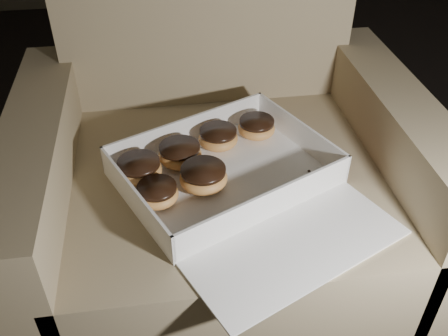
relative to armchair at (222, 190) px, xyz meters
name	(u,v)px	position (x,y,z in m)	size (l,w,h in m)	color
floor	(415,256)	(0.58, -0.03, -0.30)	(4.50, 4.50, 0.00)	black
armchair	(222,190)	(0.00, 0.00, 0.00)	(0.92, 0.78, 0.96)	#9E8864
bakery_box	(237,184)	(0.01, -0.15, 0.14)	(0.59, 0.63, 0.07)	white
donut_a	(157,193)	(-0.16, -0.17, 0.16)	(0.09, 0.09, 0.04)	#DE9E4D
donut_b	(139,170)	(-0.19, -0.09, 0.16)	(0.10, 0.10, 0.05)	#DE9E4D
donut_c	(180,154)	(-0.10, -0.05, 0.16)	(0.10, 0.10, 0.05)	#DE9E4D
donut_d	(218,137)	(-0.01, 0.00, 0.16)	(0.09, 0.09, 0.05)	#DE9E4D
donut_e	(203,177)	(-0.06, -0.14, 0.16)	(0.10, 0.10, 0.05)	#DE9E4D
donut_f	(257,127)	(0.09, 0.03, 0.16)	(0.09, 0.09, 0.04)	#DE9E4D
crumb_a	(253,202)	(0.04, -0.20, 0.14)	(0.01, 0.01, 0.00)	black
crumb_b	(247,205)	(0.02, -0.21, 0.14)	(0.01, 0.01, 0.00)	black
crumb_c	(309,171)	(0.18, -0.12, 0.14)	(0.01, 0.01, 0.00)	black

